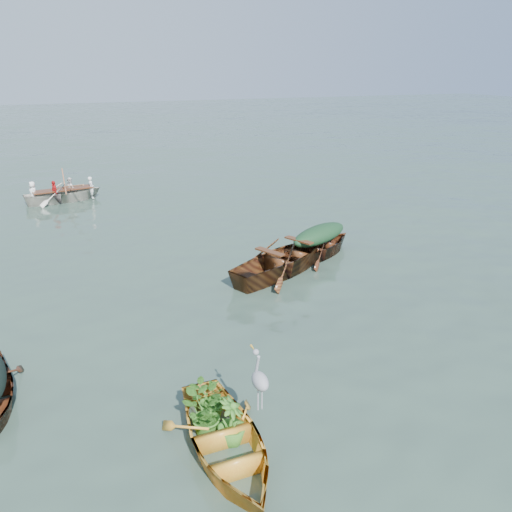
{
  "coord_description": "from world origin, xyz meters",
  "views": [
    {
      "loc": [
        -3.69,
        -8.61,
        5.24
      ],
      "look_at": [
        0.8,
        2.84,
        0.5
      ],
      "focal_mm": 35.0,
      "sensor_mm": 36.0,
      "label": 1
    }
  ],
  "objects": [
    {
      "name": "rowed_boat",
      "position": [
        -3.75,
        12.65,
        0.0
      ],
      "size": [
        4.35,
        2.0,
        0.99
      ],
      "primitive_type": "imported",
      "rotation": [
        0.0,
        0.0,
        1.75
      ],
      "color": "beige",
      "rests_on": "ground"
    },
    {
      "name": "rowers",
      "position": [
        -3.75,
        12.65,
        0.88
      ],
      "size": [
        3.09,
        1.65,
        0.76
      ],
      "primitive_type": "imported",
      "rotation": [
        0.0,
        0.0,
        1.75
      ],
      "color": "white",
      "rests_on": "rowed_boat"
    },
    {
      "name": "dinghy_weeds",
      "position": [
        -2.02,
        -2.65,
        0.77
      ],
      "size": [
        0.71,
        0.91,
        0.6
      ],
      "primitive_type": "imported",
      "rotation": [
        0.0,
        0.0,
        0.01
      ],
      "color": "#305F19",
      "rests_on": "yellow_dinghy"
    },
    {
      "name": "green_tarp_boat",
      "position": [
        2.94,
        3.32,
        0.0
      ],
      "size": [
        4.22,
        2.94,
        0.93
      ],
      "primitive_type": "imported",
      "rotation": [
        0.0,
        0.0,
        2.03
      ],
      "color": "#42250F",
      "rests_on": "ground"
    },
    {
      "name": "oars",
      "position": [
        -3.75,
        12.65,
        0.53
      ],
      "size": [
        1.06,
        2.67,
        0.06
      ],
      "primitive_type": null,
      "rotation": [
        0.0,
        0.0,
        1.75
      ],
      "color": "#A6633F",
      "rests_on": "rowed_boat"
    },
    {
      "name": "thwart_benches",
      "position": [
        1.54,
        2.63,
        0.63
      ],
      "size": [
        2.67,
        1.95,
        0.04
      ],
      "primitive_type": null,
      "rotation": [
        0.0,
        0.0,
        2.03
      ],
      "color": "#442210",
      "rests_on": "open_wooden_boat"
    },
    {
      "name": "heron",
      "position": [
        -1.49,
        -3.14,
        0.93
      ],
      "size": [
        0.29,
        0.4,
        0.92
      ],
      "primitive_type": null,
      "rotation": [
        0.0,
        0.0,
        0.01
      ],
      "color": "#9B9DA4",
      "rests_on": "yellow_dinghy"
    },
    {
      "name": "yellow_dinghy",
      "position": [
        -2.03,
        -3.2,
        0.0
      ],
      "size": [
        1.52,
        3.42,
        0.93
      ],
      "primitive_type": "imported",
      "rotation": [
        0.0,
        0.0,
        0.01
      ],
      "color": "gold",
      "rests_on": "ground"
    },
    {
      "name": "open_wooden_boat",
      "position": [
        1.54,
        2.63,
        0.0
      ],
      "size": [
        5.2,
        3.63,
        1.21
      ],
      "primitive_type": "imported",
      "rotation": [
        0.0,
        0.0,
        2.03
      ],
      "color": "brown",
      "rests_on": "ground"
    },
    {
      "name": "ground",
      "position": [
        0.0,
        0.0,
        0.0
      ],
      "size": [
        140.0,
        140.0,
        0.0
      ],
      "primitive_type": "plane",
      "color": "#364B3F",
      "rests_on": "ground"
    },
    {
      "name": "green_tarp_cover",
      "position": [
        2.94,
        3.32,
        0.73
      ],
      "size": [
        2.32,
        1.62,
        0.52
      ],
      "primitive_type": "ellipsoid",
      "rotation": [
        0.0,
        0.0,
        2.03
      ],
      "color": "#183B1D",
      "rests_on": "green_tarp_boat"
    }
  ]
}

